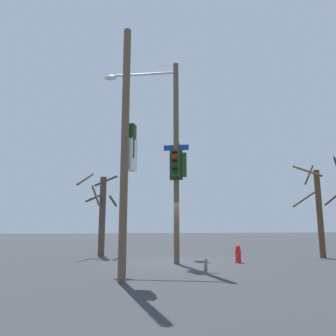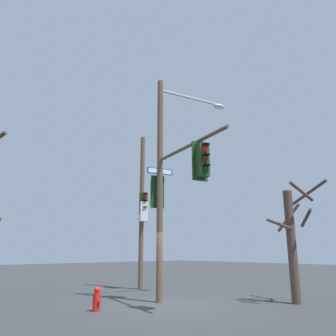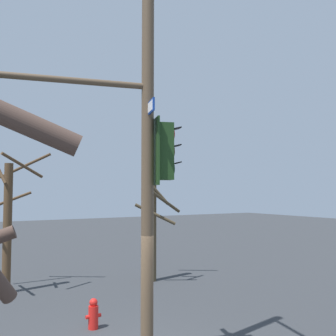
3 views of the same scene
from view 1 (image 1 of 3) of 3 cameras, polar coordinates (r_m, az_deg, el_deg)
ground_plane at (r=14.07m, az=2.06°, el=-16.64°), size 80.00×80.00×0.00m
main_signal_pole_assembly at (r=14.38m, az=0.96°, el=2.66°), size 4.87×4.41×8.84m
secondary_pole_assembly at (r=9.82m, az=-7.47°, el=3.57°), size 0.76×0.51×7.82m
fire_hydrant at (r=14.22m, az=12.53°, el=-14.94°), size 0.38×0.24×0.73m
bare_tree_across_street at (r=16.97m, az=-11.93°, el=-7.56°), size 2.01×2.03×4.44m
bare_tree_corner at (r=17.43m, az=25.67°, el=-6.32°), size 2.55×2.53×4.71m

